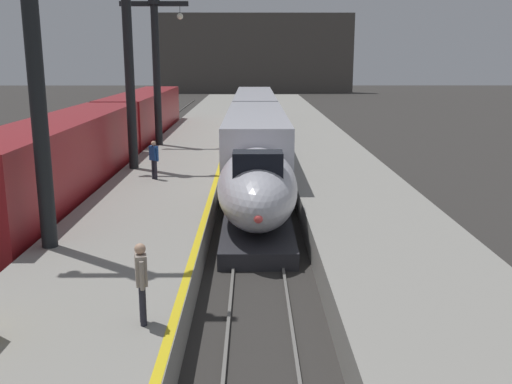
% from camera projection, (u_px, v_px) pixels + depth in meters
% --- Properties ---
extents(platform_left, '(4.80, 110.00, 1.05)m').
position_uv_depth(platform_left, '(179.00, 169.00, 30.35)').
color(platform_left, gray).
rests_on(platform_left, ground).
extents(platform_right, '(4.80, 110.00, 1.05)m').
position_uv_depth(platform_right, '(332.00, 169.00, 30.40)').
color(platform_right, gray).
rests_on(platform_right, ground).
extents(platform_left_safety_stripe, '(0.20, 107.80, 0.01)m').
position_uv_depth(platform_left_safety_stripe, '(222.00, 159.00, 30.25)').
color(platform_left_safety_stripe, yellow).
rests_on(platform_left_safety_stripe, platform_left).
extents(rail_main_left, '(0.08, 110.00, 0.12)m').
position_uv_depth(rail_main_left, '(242.00, 168.00, 33.16)').
color(rail_main_left, slate).
rests_on(rail_main_left, ground).
extents(rail_main_right, '(0.08, 110.00, 0.12)m').
position_uv_depth(rail_main_right, '(269.00, 168.00, 33.17)').
color(rail_main_right, slate).
rests_on(rail_main_right, ground).
extents(rail_secondary_left, '(0.08, 110.00, 0.12)m').
position_uv_depth(rail_secondary_left, '(102.00, 168.00, 33.11)').
color(rail_secondary_left, slate).
rests_on(rail_secondary_left, ground).
extents(rail_secondary_right, '(0.08, 110.00, 0.12)m').
position_uv_depth(rail_secondary_right, '(128.00, 168.00, 33.12)').
color(rail_secondary_right, slate).
rests_on(rail_secondary_right, ground).
extents(highspeed_train_main, '(2.92, 38.53, 3.60)m').
position_uv_depth(highspeed_train_main, '(255.00, 131.00, 34.96)').
color(highspeed_train_main, silver).
rests_on(highspeed_train_main, ground).
extents(regional_train_adjacent, '(2.85, 36.60, 3.80)m').
position_uv_depth(regional_train_adjacent, '(114.00, 132.00, 32.99)').
color(regional_train_adjacent, maroon).
rests_on(regional_train_adjacent, ground).
extents(station_column_mid, '(4.00, 0.68, 10.21)m').
position_uv_depth(station_column_mid, '(31.00, 24.00, 14.94)').
color(station_column_mid, black).
rests_on(station_column_mid, platform_left).
extents(station_column_far, '(4.00, 0.68, 9.10)m').
position_uv_depth(station_column_far, '(128.00, 52.00, 26.62)').
color(station_column_far, black).
rests_on(station_column_far, platform_left).
extents(station_column_distant, '(4.00, 0.68, 8.51)m').
position_uv_depth(station_column_distant, '(156.00, 58.00, 34.23)').
color(station_column_distant, black).
rests_on(station_column_distant, platform_left).
extents(passenger_mid_platform, '(0.31, 0.56, 1.69)m').
position_uv_depth(passenger_mid_platform, '(141.00, 277.00, 11.36)').
color(passenger_mid_platform, '#23232D').
rests_on(passenger_mid_platform, platform_left).
extents(passenger_far_waiting, '(0.45, 0.41, 1.69)m').
position_uv_depth(passenger_far_waiting, '(154.00, 157.00, 25.13)').
color(passenger_far_waiting, '#23232D').
rests_on(passenger_far_waiting, platform_left).
extents(terminus_back_wall, '(36.00, 2.00, 14.00)m').
position_uv_depth(terminus_back_wall, '(253.00, 53.00, 104.13)').
color(terminus_back_wall, '#4C4742').
rests_on(terminus_back_wall, ground).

